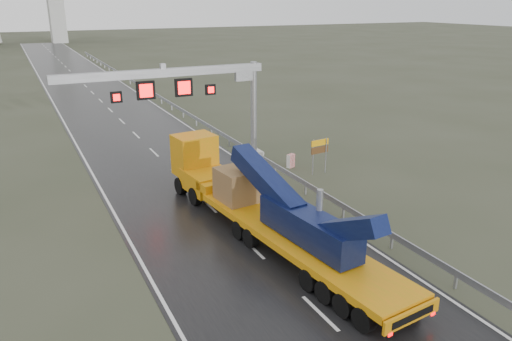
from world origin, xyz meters
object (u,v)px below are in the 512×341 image
sign_gantry (193,88)px  exit_sign_pair (320,149)px  heavy_haul_truck (251,198)px  striped_barrier (291,161)px

sign_gantry → exit_sign_pair: bearing=-41.3°
heavy_haul_truck → exit_sign_pair: size_ratio=7.46×
sign_gantry → striped_barrier: sign_gantry is taller
exit_sign_pair → striped_barrier: bearing=110.9°
striped_barrier → exit_sign_pair: bearing=-84.0°
exit_sign_pair → sign_gantry: bearing=132.2°
sign_gantry → heavy_haul_truck: sign_gantry is taller
exit_sign_pair → striped_barrier: 2.65m
sign_gantry → exit_sign_pair: size_ratio=5.93×
heavy_haul_truck → exit_sign_pair: bearing=29.1°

